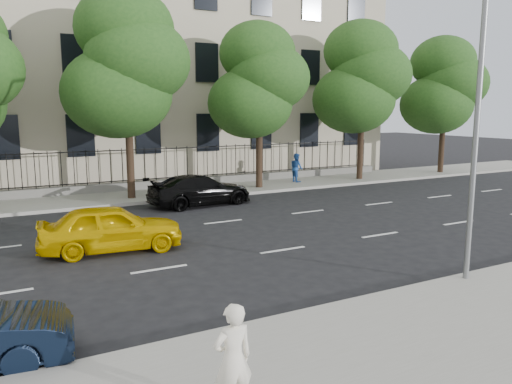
% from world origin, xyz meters
% --- Properties ---
extents(ground, '(120.00, 120.00, 0.00)m').
position_xyz_m(ground, '(0.00, 0.00, 0.00)').
color(ground, black).
rests_on(ground, ground).
extents(near_sidewalk, '(60.00, 4.00, 0.15)m').
position_xyz_m(near_sidewalk, '(0.00, -4.00, 0.07)').
color(near_sidewalk, gray).
rests_on(near_sidewalk, ground).
extents(far_sidewalk, '(60.00, 4.00, 0.15)m').
position_xyz_m(far_sidewalk, '(0.00, 14.00, 0.07)').
color(far_sidewalk, gray).
rests_on(far_sidewalk, ground).
extents(lane_markings, '(49.60, 4.62, 0.01)m').
position_xyz_m(lane_markings, '(0.00, 4.75, 0.01)').
color(lane_markings, silver).
rests_on(lane_markings, ground).
extents(masonry_building, '(34.60, 12.11, 18.50)m').
position_xyz_m(masonry_building, '(0.00, 22.95, 9.02)').
color(masonry_building, beige).
rests_on(masonry_building, ground).
extents(iron_fence, '(30.00, 0.50, 2.20)m').
position_xyz_m(iron_fence, '(0.00, 15.70, 0.65)').
color(iron_fence, slate).
rests_on(iron_fence, far_sidewalk).
extents(street_light, '(0.25, 3.32, 8.05)m').
position_xyz_m(street_light, '(2.50, -1.77, 5.15)').
color(street_light, slate).
rests_on(street_light, near_sidewalk).
extents(tree_c, '(5.89, 5.50, 9.80)m').
position_xyz_m(tree_c, '(-1.96, 13.36, 6.41)').
color(tree_c, '#382619').
rests_on(tree_c, far_sidewalk).
extents(tree_d, '(5.34, 4.94, 8.84)m').
position_xyz_m(tree_d, '(5.04, 13.36, 5.84)').
color(tree_d, '#382619').
rests_on(tree_d, far_sidewalk).
extents(tree_e, '(5.71, 5.31, 9.46)m').
position_xyz_m(tree_e, '(12.04, 13.36, 6.20)').
color(tree_e, '#382619').
rests_on(tree_e, far_sidewalk).
extents(tree_f, '(5.52, 5.12, 9.01)m').
position_xyz_m(tree_f, '(19.04, 13.36, 5.88)').
color(tree_f, '#382619').
rests_on(tree_f, far_sidewalk).
extents(yellow_taxi, '(4.50, 2.21, 1.48)m').
position_xyz_m(yellow_taxi, '(-4.75, 4.95, 0.74)').
color(yellow_taxi, '#D8AB00').
rests_on(yellow_taxi, ground).
extents(black_sedan, '(5.01, 2.38, 1.41)m').
position_xyz_m(black_sedan, '(0.50, 10.64, 0.71)').
color(black_sedan, black).
rests_on(black_sedan, ground).
extents(woman_near, '(0.60, 0.40, 1.63)m').
position_xyz_m(woman_near, '(-5.17, -4.64, 0.96)').
color(woman_near, white).
rests_on(woman_near, near_sidewalk).
extents(pedestrian_far, '(0.66, 0.83, 1.68)m').
position_xyz_m(pedestrian_far, '(7.88, 13.93, 0.99)').
color(pedestrian_far, '#204B96').
rests_on(pedestrian_far, far_sidewalk).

